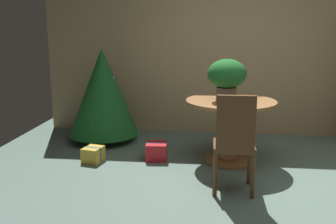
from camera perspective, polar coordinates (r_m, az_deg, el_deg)
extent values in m
plane|color=slate|center=(4.03, 12.54, -11.26)|extent=(6.60, 6.60, 0.00)
cube|color=tan|center=(5.90, 10.97, 9.27)|extent=(6.00, 0.10, 2.60)
cylinder|color=#9E6B3D|center=(4.77, 9.05, -7.08)|extent=(0.59, 0.59, 0.04)
cylinder|color=#9E6B3D|center=(4.66, 9.20, -2.88)|extent=(0.24, 0.24, 0.68)
cylinder|color=#9E6B3D|center=(4.58, 9.35, 1.49)|extent=(1.07, 1.07, 0.04)
cylinder|color=#665B51|center=(4.50, 8.68, 2.65)|extent=(0.24, 0.24, 0.16)
ellipsoid|color=#1E6628|center=(4.47, 8.78, 5.68)|extent=(0.45, 0.45, 0.34)
sphere|color=red|center=(4.57, 9.82, 5.77)|extent=(0.05, 0.05, 0.05)
sphere|color=red|center=(4.58, 9.95, 5.93)|extent=(0.08, 0.08, 0.08)
cylinder|color=brown|center=(4.06, 7.00, -7.53)|extent=(0.04, 0.04, 0.43)
cylinder|color=brown|center=(4.08, 12.04, -7.62)|extent=(0.04, 0.04, 0.43)
cylinder|color=brown|center=(3.74, 7.02, -9.32)|extent=(0.04, 0.04, 0.43)
cylinder|color=brown|center=(3.76, 12.53, -9.40)|extent=(0.04, 0.04, 0.43)
cube|color=brown|center=(3.83, 9.78, -5.05)|extent=(0.40, 0.39, 0.05)
cube|color=brown|center=(3.59, 10.08, -1.57)|extent=(0.36, 0.05, 0.51)
cylinder|color=brown|center=(5.64, -9.43, -3.70)|extent=(0.10, 0.10, 0.10)
cone|color=#1E6628|center=(5.49, -9.67, 2.95)|extent=(1.00, 1.00, 1.22)
sphere|color=#2D51A8|center=(5.46, -8.04, 4.97)|extent=(0.05, 0.05, 0.05)
sphere|color=#2D51A8|center=(5.66, -8.30, 3.34)|extent=(0.06, 0.06, 0.06)
sphere|color=gold|center=(5.90, -11.84, -0.39)|extent=(0.07, 0.07, 0.07)
sphere|color=gold|center=(5.54, -10.05, 6.63)|extent=(0.04, 0.04, 0.04)
sphere|color=#2D51A8|center=(5.51, -10.35, 7.22)|extent=(0.05, 0.05, 0.05)
sphere|color=gold|center=(5.51, -7.08, 2.62)|extent=(0.06, 0.06, 0.06)
sphere|color=silver|center=(5.42, -8.24, 5.00)|extent=(0.05, 0.05, 0.05)
cube|color=red|center=(4.77, -1.73, -5.85)|extent=(0.27, 0.29, 0.21)
cube|color=#1E569E|center=(4.77, -1.73, -5.85)|extent=(0.26, 0.05, 0.21)
cube|color=gold|center=(4.78, -11.09, -6.23)|extent=(0.26, 0.28, 0.18)
cube|color=#1E569E|center=(4.78, -11.09, -6.23)|extent=(0.21, 0.07, 0.18)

